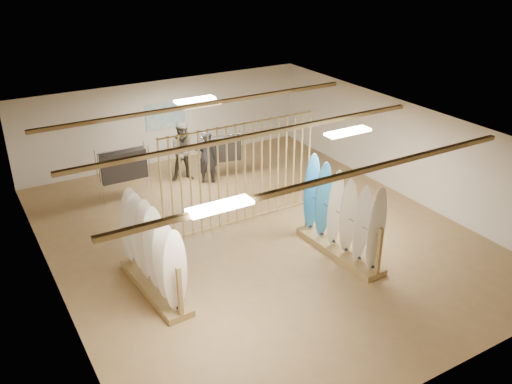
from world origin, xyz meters
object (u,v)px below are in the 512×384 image
rack_left (153,262)px  shopper_b (184,148)px  clothing_rack_a (123,165)px  rack_right (341,227)px  clothing_rack_b (221,149)px  shopper_a (207,153)px

rack_left → shopper_b: shopper_b is taller
rack_left → clothing_rack_a: 5.01m
shopper_b → rack_right: bearing=-59.6°
rack_left → rack_right: (4.42, -0.84, 0.02)m
clothing_rack_a → shopper_b: 2.07m
rack_right → clothing_rack_b: 5.73m
rack_left → shopper_a: size_ratio=1.35×
rack_right → shopper_a: bearing=96.8°
rack_right → shopper_b: bearing=100.9°
clothing_rack_a → shopper_a: (2.58, -0.24, -0.03)m
clothing_rack_b → rack_left: bearing=-118.5°
clothing_rack_b → shopper_a: (-0.61, -0.22, 0.05)m
shopper_a → shopper_b: bearing=-18.4°
rack_left → clothing_rack_a: (0.96, 4.90, 0.28)m
rack_left → clothing_rack_b: size_ratio=1.86×
clothing_rack_a → shopper_a: size_ratio=0.79×
rack_right → clothing_rack_b: rack_right is taller
shopper_a → rack_right: bearing=124.2°
clothing_rack_a → clothing_rack_b: (3.19, -0.02, -0.08)m
clothing_rack_a → shopper_a: bearing=-5.1°
clothing_rack_a → rack_right: bearing=-58.7°
rack_left → shopper_a: bearing=49.3°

